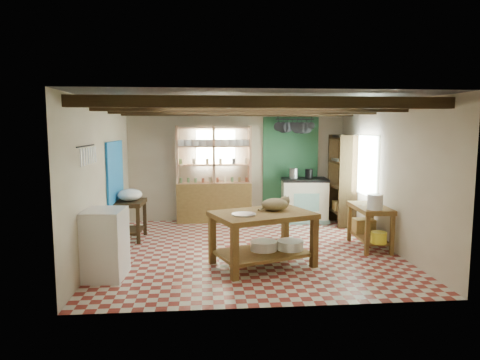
{
  "coord_description": "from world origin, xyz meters",
  "views": [
    {
      "loc": [
        -0.81,
        -7.38,
        2.16
      ],
      "look_at": [
        -0.13,
        0.3,
        1.21
      ],
      "focal_mm": 32.0,
      "sensor_mm": 36.0,
      "label": 1
    }
  ],
  "objects": [
    {
      "name": "kettle_right",
      "position": [
        1.62,
        2.14,
        1.11
      ],
      "size": [
        0.18,
        0.18,
        0.21
      ],
      "primitive_type": "cylinder",
      "rotation": [
        0.0,
        0.0,
        -0.08
      ],
      "color": "black",
      "rests_on": "stove"
    },
    {
      "name": "prep_table",
      "position": [
        -2.2,
        0.87,
        0.38
      ],
      "size": [
        0.56,
        0.78,
        0.76
      ],
      "primitive_type": "cube",
      "rotation": [
        0.0,
        0.0,
        -0.06
      ],
      "color": "#342412",
      "rests_on": "floor"
    },
    {
      "name": "green_wall_patch",
      "position": [
        1.25,
        2.47,
        1.25
      ],
      "size": [
        1.3,
        0.04,
        2.3
      ],
      "primitive_type": "cube",
      "color": "#205131",
      "rests_on": "wall_back"
    },
    {
      "name": "wall_right",
      "position": [
        2.5,
        0.0,
        1.3
      ],
      "size": [
        0.04,
        5.0,
        2.6
      ],
      "primitive_type": "cube",
      "color": "beige",
      "rests_on": "floor"
    },
    {
      "name": "white_cabinet",
      "position": [
        -2.22,
        -1.25,
        0.5
      ],
      "size": [
        0.6,
        0.7,
        1.0
      ],
      "primitive_type": "cube",
      "rotation": [
        0.0,
        0.0,
        -0.07
      ],
      "color": "white",
      "rests_on": "floor"
    },
    {
      "name": "blue_wall_patch",
      "position": [
        -2.47,
        0.9,
        1.1
      ],
      "size": [
        0.04,
        1.4,
        1.6
      ],
      "primitive_type": "cube",
      "color": "blue",
      "rests_on": "wall_left"
    },
    {
      "name": "basin_large",
      "position": [
        0.14,
        -0.84,
        0.3
      ],
      "size": [
        0.55,
        0.55,
        0.15
      ],
      "primitive_type": "cylinder",
      "rotation": [
        0.0,
        0.0,
        0.36
      ],
      "color": "white",
      "rests_on": "work_table"
    },
    {
      "name": "white_bucket",
      "position": [
        2.12,
        -0.43,
        0.9
      ],
      "size": [
        0.27,
        0.27,
        0.26
      ],
      "primitive_type": "cylinder",
      "rotation": [
        0.0,
        0.0,
        -0.03
      ],
      "color": "white",
      "rests_on": "right_counter"
    },
    {
      "name": "tall_rack",
      "position": [
        2.28,
        1.8,
        1.0
      ],
      "size": [
        0.4,
        0.86,
        2.0
      ],
      "primitive_type": "cube",
      "color": "#342412",
      "rests_on": "floor"
    },
    {
      "name": "wicker_basket",
      "position": [
        2.19,
        0.22,
        0.33
      ],
      "size": [
        0.38,
        0.31,
        0.26
      ],
      "primitive_type": "cube",
      "rotation": [
        0.0,
        0.0,
        -0.03
      ],
      "color": "olive",
      "rests_on": "right_counter"
    },
    {
      "name": "enamel_bowl",
      "position": [
        -2.2,
        0.87,
        0.88
      ],
      "size": [
        0.49,
        0.49,
        0.23
      ],
      "primitive_type": "ellipsoid",
      "rotation": [
        0.0,
        0.0,
        -0.06
      ],
      "color": "white",
      "rests_on": "prep_table"
    },
    {
      "name": "yellow_tub",
      "position": [
        2.16,
        -0.53,
        0.3
      ],
      "size": [
        0.27,
        0.27,
        0.19
      ],
      "primitive_type": "cylinder",
      "rotation": [
        0.0,
        0.0,
        -0.03
      ],
      "color": "yellow",
      "rests_on": "right_counter"
    },
    {
      "name": "ceiling_beams",
      "position": [
        0.0,
        0.0,
        2.48
      ],
      "size": [
        5.0,
        3.8,
        0.15
      ],
      "primitive_type": "cube",
      "color": "#342412",
      "rests_on": "ceiling"
    },
    {
      "name": "window_right",
      "position": [
        2.48,
        1.0,
        1.4
      ],
      "size": [
        0.02,
        1.3,
        1.2
      ],
      "primitive_type": "cube",
      "color": "white",
      "rests_on": "wall_right"
    },
    {
      "name": "cat",
      "position": [
        0.33,
        -0.78,
        0.94
      ],
      "size": [
        0.54,
        0.5,
        0.19
      ],
      "primitive_type": "ellipsoid",
      "rotation": [
        0.0,
        0.0,
        0.53
      ],
      "color": "#9A8759",
      "rests_on": "work_table"
    },
    {
      "name": "steel_tray",
      "position": [
        -0.2,
        -1.08,
        0.86
      ],
      "size": [
        0.47,
        0.47,
        0.02
      ],
      "primitive_type": "cylinder",
      "rotation": [
        0.0,
        0.0,
        0.36
      ],
      "color": "#B8B8C1",
      "rests_on": "work_table"
    },
    {
      "name": "wall_back",
      "position": [
        0.0,
        2.5,
        1.3
      ],
      "size": [
        5.0,
        0.04,
        2.6
      ],
      "primitive_type": "cube",
      "color": "beige",
      "rests_on": "floor"
    },
    {
      "name": "stove",
      "position": [
        1.52,
        2.15,
        0.5
      ],
      "size": [
        1.08,
        0.77,
        1.0
      ],
      "primitive_type": "cube",
      "rotation": [
        0.0,
        0.0,
        -0.08
      ],
      "color": "white",
      "rests_on": "floor"
    },
    {
      "name": "kettle_left",
      "position": [
        1.27,
        2.17,
        1.12
      ],
      "size": [
        0.21,
        0.21,
        0.23
      ],
      "primitive_type": "cylinder",
      "rotation": [
        0.0,
        0.0,
        -0.08
      ],
      "color": "#B8B8C1",
      "rests_on": "stove"
    },
    {
      "name": "window_back",
      "position": [
        -0.5,
        2.48,
        1.7
      ],
      "size": [
        0.9,
        0.02,
        0.8
      ],
      "primitive_type": "cube",
      "color": "white",
      "rests_on": "wall_back"
    },
    {
      "name": "pot_rack",
      "position": [
        1.25,
        2.05,
        2.18
      ],
      "size": [
        0.86,
        0.12,
        0.36
      ],
      "primitive_type": "cube",
      "color": "black",
      "rests_on": "ceiling"
    },
    {
      "name": "wall_front",
      "position": [
        0.0,
        -2.5,
        1.3
      ],
      "size": [
        5.0,
        0.04,
        2.6
      ],
      "primitive_type": "cube",
      "color": "beige",
      "rests_on": "floor"
    },
    {
      "name": "utensil_rail",
      "position": [
        -2.44,
        -1.2,
        1.78
      ],
      "size": [
        0.06,
        0.9,
        0.28
      ],
      "primitive_type": "cube",
      "color": "black",
      "rests_on": "wall_left"
    },
    {
      "name": "basin_small",
      "position": [
        0.57,
        -0.85,
        0.3
      ],
      "size": [
        0.53,
        0.53,
        0.15
      ],
      "primitive_type": "cylinder",
      "rotation": [
        0.0,
        0.0,
        0.36
      ],
      "color": "white",
      "rests_on": "work_table"
    },
    {
      "name": "wall_left",
      "position": [
        -2.5,
        0.0,
        1.3
      ],
      "size": [
        0.04,
        5.0,
        2.6
      ],
      "primitive_type": "cube",
      "color": "beige",
      "rests_on": "floor"
    },
    {
      "name": "ceiling",
      "position": [
        0.0,
        0.0,
        2.6
      ],
      "size": [
        5.0,
        5.0,
        0.02
      ],
      "primitive_type": "cube",
      "color": "#45454A",
      "rests_on": "wall_back"
    },
    {
      "name": "right_counter",
      "position": [
        2.18,
        -0.08,
        0.38
      ],
      "size": [
        0.57,
        1.09,
        0.77
      ],
      "primitive_type": "cube",
      "rotation": [
        0.0,
        0.0,
        -0.03
      ],
      "color": "brown",
      "rests_on": "floor"
    },
    {
      "name": "shelving_unit",
      "position": [
        -0.55,
        2.31,
        1.1
      ],
      "size": [
        1.7,
        0.34,
        2.2
      ],
      "primitive_type": "cube",
      "color": "tan",
      "rests_on": "floor"
    },
    {
      "name": "work_table",
      "position": [
        0.12,
        -0.91,
        0.42
      ],
      "size": [
        1.75,
        1.45,
        0.85
      ],
      "primitive_type": "cube",
      "rotation": [
        0.0,
        0.0,
        0.36
      ],
      "color": "brown",
      "rests_on": "floor"
    },
    {
      "name": "floor",
      "position": [
        0.0,
        0.0,
        -0.01
      ],
      "size": [
        5.0,
        5.0,
        0.02
      ],
      "primitive_type": "cube",
      "color": "maroon",
      "rests_on": "ground"
    }
  ]
}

